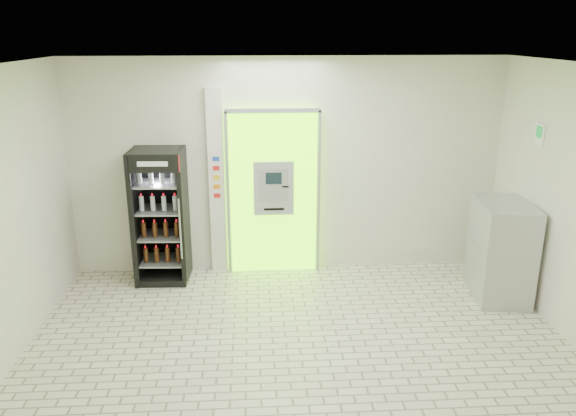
{
  "coord_description": "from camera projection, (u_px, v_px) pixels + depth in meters",
  "views": [
    {
      "loc": [
        -0.47,
        -5.11,
        3.32
      ],
      "look_at": [
        -0.07,
        1.2,
        1.31
      ],
      "focal_mm": 35.0,
      "sensor_mm": 36.0,
      "label": 1
    }
  ],
  "objects": [
    {
      "name": "ground",
      "position": [
        302.0,
        361.0,
        5.89
      ],
      "size": [
        6.0,
        6.0,
        0.0
      ],
      "primitive_type": "plane",
      "color": "beige",
      "rests_on": "ground"
    },
    {
      "name": "room_shell",
      "position": [
        303.0,
        193.0,
        5.34
      ],
      "size": [
        6.0,
        6.0,
        6.0
      ],
      "color": "silver",
      "rests_on": "ground"
    },
    {
      "name": "atm_assembly",
      "position": [
        273.0,
        191.0,
        7.82
      ],
      "size": [
        1.3,
        0.24,
        2.33
      ],
      "color": "#6FFF00",
      "rests_on": "ground"
    },
    {
      "name": "pillar",
      "position": [
        217.0,
        183.0,
        7.77
      ],
      "size": [
        0.22,
        0.11,
        2.6
      ],
      "color": "silver",
      "rests_on": "ground"
    },
    {
      "name": "beverage_cooler",
      "position": [
        161.0,
        218.0,
        7.61
      ],
      "size": [
        0.71,
        0.67,
        1.83
      ],
      "rotation": [
        0.0,
        0.0,
        -0.04
      ],
      "color": "black",
      "rests_on": "ground"
    },
    {
      "name": "steel_cabinet",
      "position": [
        501.0,
        250.0,
        7.17
      ],
      "size": [
        0.75,
        1.02,
        1.26
      ],
      "rotation": [
        0.0,
        0.0,
        -0.12
      ],
      "color": "#A9ACB1",
      "rests_on": "ground"
    },
    {
      "name": "exit_sign",
      "position": [
        540.0,
        134.0,
        6.76
      ],
      "size": [
        0.02,
        0.22,
        0.26
      ],
      "color": "white",
      "rests_on": "room_shell"
    }
  ]
}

